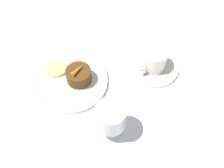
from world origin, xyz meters
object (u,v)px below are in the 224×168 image
Objects in this scene: wine_glass at (111,118)px; dessert_cake at (80,75)px; coffee_cup at (154,59)px; fork at (23,121)px; dinner_plate at (70,81)px.

wine_glass reaches higher than dessert_cake.
wine_glass is (0.24, 0.07, 0.03)m from coffee_cup.
coffee_cup is 0.94× the size of wine_glass.
coffee_cup is 0.42m from fork.
coffee_cup is at bearing 150.21° from dinner_plate.
wine_glass reaches higher than fork.
coffee_cup is at bearing 164.60° from fork.
coffee_cup is at bearing 151.05° from dessert_cake.
fork is at bearing -0.06° from dessert_cake.
fork is at bearing -48.25° from wine_glass.
wine_glass is 0.25m from fork.
coffee_cup reaches higher than dinner_plate.
coffee_cup is (-0.23, 0.13, 0.04)m from dinner_plate.
dinner_plate is at bearing -29.79° from coffee_cup.
dessert_cake is at bearing -102.85° from wine_glass.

